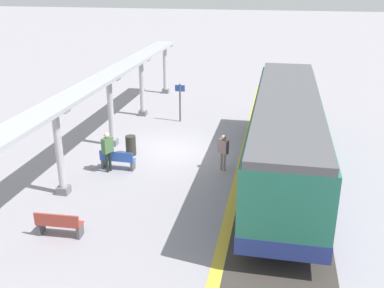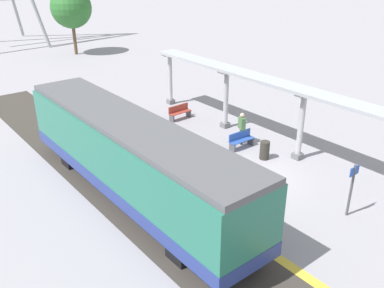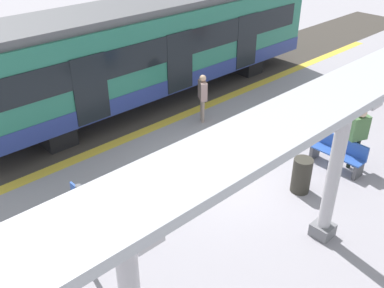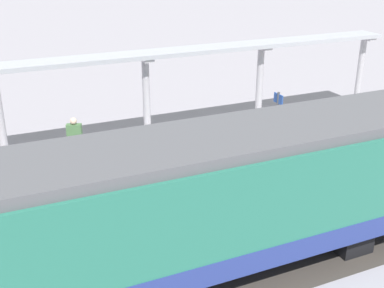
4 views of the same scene
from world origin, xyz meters
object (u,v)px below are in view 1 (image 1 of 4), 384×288
bench_near_end (117,160)px  trash_bin (131,145)px  canopy_pillar_second (142,87)px  canopy_pillar_third (111,112)px  train_near_carriage (285,135)px  passenger_by_the_benches (108,147)px  canopy_pillar_fourth (59,152)px  passenger_waiting_near_edge (223,148)px  platform_info_sign (180,99)px  canopy_pillar_nearest (165,69)px  bench_mid_platform (59,224)px

bench_near_end → trash_bin: size_ratio=1.62×
canopy_pillar_second → canopy_pillar_third: 5.02m
train_near_carriage → trash_bin: (6.98, -1.02, -1.37)m
bench_near_end → passenger_by_the_benches: passenger_by_the_benches is taller
canopy_pillar_third → canopy_pillar_fourth: bearing=90.0°
train_near_carriage → passenger_waiting_near_edge: train_near_carriage is taller
bench_near_end → trash_bin: 1.68m
canopy_pillar_third → bench_near_end: (-1.26, 2.71, -1.29)m
canopy_pillar_third → canopy_pillar_fourth: same height
platform_info_sign → passenger_by_the_benches: 7.47m
train_near_carriage → platform_info_sign: bearing=-47.6°
train_near_carriage → canopy_pillar_nearest: bearing=-56.4°
bench_near_end → passenger_waiting_near_edge: (-4.49, -0.79, 0.57)m
bench_near_end → bench_mid_platform: 5.35m
bench_near_end → canopy_pillar_fourth: bearing=63.9°
canopy_pillar_nearest → bench_near_end: (-1.26, 13.13, -1.29)m
bench_mid_platform → platform_info_sign: 12.48m
trash_bin → passenger_waiting_near_edge: size_ratio=0.58×
train_near_carriage → canopy_pillar_second: 10.89m
train_near_carriage → canopy_pillar_third: (8.28, -2.05, -0.10)m
canopy_pillar_fourth → bench_near_end: (-1.26, -2.57, -1.29)m
canopy_pillar_second → passenger_by_the_benches: bearing=96.9°
canopy_pillar_fourth → bench_mid_platform: size_ratio=2.25×
train_near_carriage → canopy_pillar_third: size_ratio=3.99×
train_near_carriage → bench_mid_platform: (7.04, 6.01, -1.39)m
canopy_pillar_nearest → bench_near_end: 13.26m
bench_mid_platform → passenger_by_the_benches: (0.28, -5.07, 0.67)m
platform_info_sign → passenger_by_the_benches: (1.48, 7.32, -0.22)m
passenger_waiting_near_edge → passenger_by_the_benches: bearing=12.7°
canopy_pillar_third → passenger_by_the_benches: canopy_pillar_third is taller
canopy_pillar_third → passenger_waiting_near_edge: canopy_pillar_third is taller
canopy_pillar_nearest → canopy_pillar_fourth: size_ratio=1.00×
trash_bin → passenger_waiting_near_edge: (-4.45, 0.89, 0.54)m
bench_mid_platform → canopy_pillar_nearest: bearing=-86.1°
platform_info_sign → bench_near_end: bearing=80.4°
canopy_pillar_nearest → bench_mid_platform: canopy_pillar_nearest is taller
canopy_pillar_nearest → trash_bin: size_ratio=3.67×
trash_bin → canopy_pillar_nearest: bearing=-83.5°
canopy_pillar_nearest → bench_near_end: bearing=95.5°
passenger_by_the_benches → canopy_pillar_fourth: bearing=67.1°
bench_mid_platform → trash_bin: 7.03m
train_near_carriage → bench_mid_platform: size_ratio=8.99×
passenger_by_the_benches → canopy_pillar_nearest: bearing=-85.9°
canopy_pillar_nearest → canopy_pillar_second: same height
bench_mid_platform → canopy_pillar_second: bearing=-84.6°
train_near_carriage → canopy_pillar_nearest: (8.28, -12.47, -0.10)m
canopy_pillar_fourth → platform_info_sign: size_ratio=1.55×
canopy_pillar_nearest → platform_info_sign: bearing=111.9°
bench_near_end → bench_mid_platform: (0.01, 5.35, 0.00)m
canopy_pillar_fourth → platform_info_sign: (-2.45, -9.61, -0.41)m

